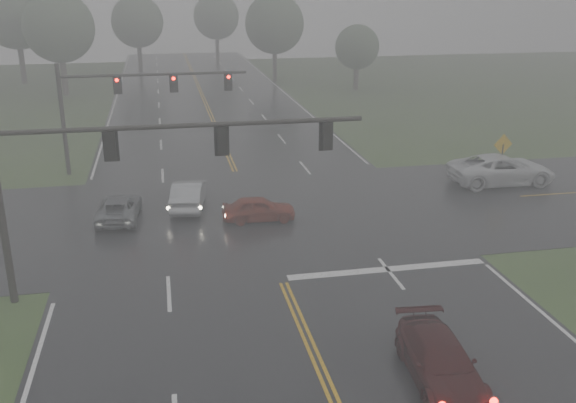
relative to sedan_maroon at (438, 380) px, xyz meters
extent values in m
cube|color=black|center=(-3.35, 13.33, 0.00)|extent=(18.00, 160.00, 0.02)
cube|color=black|center=(-3.35, 15.33, 0.00)|extent=(120.00, 14.00, 0.02)
cube|color=silver|center=(1.15, 7.73, 0.00)|extent=(8.50, 0.50, 0.01)
imported|color=#330909|center=(0.00, 0.00, 0.00)|extent=(2.22, 4.70, 1.33)
imported|color=maroon|center=(-3.22, 14.50, 0.00)|extent=(3.68, 1.59, 1.24)
imported|color=#9FA2A6|center=(-6.54, 17.15, 0.00)|extent=(2.22, 4.62, 1.46)
imported|color=#5B5F63|center=(-10.09, 16.03, 0.00)|extent=(2.27, 4.39, 1.18)
imported|color=silver|center=(11.76, 17.78, 0.00)|extent=(6.24, 2.94, 1.72)
cylinder|color=black|center=(-13.55, 7.83, 3.65)|extent=(0.28, 0.28, 7.30)
cylinder|color=black|center=(-6.88, 7.83, 6.44)|extent=(13.34, 0.18, 0.18)
cube|color=black|center=(-9.55, 7.83, 5.83)|extent=(0.34, 0.28, 1.06)
cube|color=black|center=(-9.55, 8.00, 5.83)|extent=(0.56, 0.03, 1.27)
cube|color=black|center=(-5.55, 7.83, 5.83)|extent=(0.34, 0.28, 1.06)
cube|color=black|center=(-5.55, 8.00, 5.83)|extent=(0.56, 0.03, 1.27)
cube|color=black|center=(-1.55, 7.83, 5.83)|extent=(0.34, 0.28, 1.06)
cube|color=black|center=(-1.55, 8.00, 5.83)|extent=(0.56, 0.03, 1.27)
cylinder|color=black|center=(-13.55, 24.87, 3.40)|extent=(0.26, 0.26, 6.80)
cylinder|color=black|center=(-13.55, 24.87, 6.04)|extent=(0.17, 0.17, 0.76)
cylinder|color=black|center=(-7.94, 24.87, 5.99)|extent=(11.22, 0.17, 0.17)
cube|color=black|center=(-10.18, 24.87, 5.43)|extent=(0.32, 0.26, 0.99)
cube|color=black|center=(-10.18, 25.02, 5.43)|extent=(0.52, 0.03, 1.18)
cylinder|color=#FF0C05|center=(-10.18, 24.72, 5.74)|extent=(0.21, 0.06, 0.21)
cube|color=black|center=(-6.82, 24.87, 5.43)|extent=(0.32, 0.26, 0.99)
cube|color=black|center=(-6.82, 25.02, 5.43)|extent=(0.52, 0.03, 1.18)
cylinder|color=#FF0C05|center=(-6.82, 24.72, 5.74)|extent=(0.21, 0.06, 0.21)
cube|color=black|center=(-3.45, 24.87, 5.43)|extent=(0.32, 0.26, 0.99)
cube|color=black|center=(-3.45, 25.02, 5.43)|extent=(0.52, 0.03, 1.18)
cylinder|color=#FF0C05|center=(-3.45, 24.72, 5.74)|extent=(0.21, 0.06, 0.21)
cylinder|color=black|center=(11.80, 17.96, 1.17)|extent=(0.08, 0.08, 2.34)
cube|color=#E0A90D|center=(11.80, 17.99, 2.34)|extent=(1.23, 0.17, 1.23)
cylinder|color=#352B22|center=(-17.31, 55.07, 2.01)|extent=(0.62, 0.62, 4.01)
sphere|color=#394B32|center=(-17.31, 55.07, 6.91)|extent=(7.13, 7.13, 7.13)
cylinder|color=#352B22|center=(5.82, 60.16, 1.92)|extent=(0.50, 0.50, 3.85)
sphere|color=#394B32|center=(5.82, 60.16, 6.63)|extent=(6.84, 6.84, 6.84)
cylinder|color=#352B22|center=(-9.93, 71.84, 1.85)|extent=(0.56, 0.56, 3.70)
sphere|color=#394B32|center=(-9.93, 71.84, 6.38)|extent=(6.58, 6.58, 6.58)
cylinder|color=#352B22|center=(13.46, 52.43, 1.34)|extent=(0.53, 0.53, 2.68)
sphere|color=#394B32|center=(13.46, 52.43, 4.61)|extent=(4.76, 4.76, 4.76)
cylinder|color=#352B22|center=(-23.08, 64.44, 2.32)|extent=(0.63, 0.63, 4.63)
sphere|color=#394B32|center=(-23.08, 64.44, 7.98)|extent=(8.24, 8.24, 8.24)
cylinder|color=#352B22|center=(1.09, 81.68, 1.86)|extent=(0.57, 0.57, 3.72)
sphere|color=#394B32|center=(1.09, 81.68, 6.40)|extent=(6.61, 6.61, 6.61)
camera|label=1|loc=(-7.70, -15.30, 11.44)|focal=40.00mm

